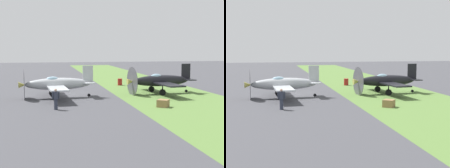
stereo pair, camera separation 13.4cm
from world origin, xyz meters
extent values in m
plane|color=#424247|center=(0.00, 0.00, 0.00)|extent=(160.00, 160.00, 0.00)
cube|color=#567A38|center=(0.00, -11.33, 0.00)|extent=(120.00, 11.00, 0.01)
ellipsoid|color=#B2B7BC|center=(-1.88, 0.20, 1.42)|extent=(1.70, 6.72, 1.21)
cube|color=#B2B7BC|center=(-1.90, 0.59, 1.27)|extent=(9.48, 2.35, 0.14)
cube|color=#B2B7BC|center=(-1.65, -2.82, 2.30)|extent=(0.18, 1.08, 1.86)
cube|color=#B2B7BC|center=(-1.65, -2.82, 1.51)|extent=(3.18, 1.11, 0.10)
cone|color=#B7B24C|center=(-2.14, 3.76, 1.42)|extent=(0.67, 0.73, 0.63)
cylinder|color=#4C4C51|center=(-2.12, 3.57, 1.42)|extent=(3.12, 0.27, 3.13)
ellipsoid|color=#8CB2C6|center=(-1.92, 0.79, 1.84)|extent=(0.78, 1.41, 0.68)
cylinder|color=black|center=(-3.32, 0.59, 0.33)|extent=(0.26, 0.68, 0.66)
cylinder|color=black|center=(-3.32, 0.59, 0.80)|extent=(0.12, 0.12, 0.94)
cylinder|color=black|center=(-0.50, 0.80, 0.33)|extent=(0.26, 0.68, 0.66)
cylinder|color=black|center=(-0.50, 0.80, 0.80)|extent=(0.12, 0.12, 0.94)
cylinder|color=black|center=(-1.65, -2.92, 0.16)|extent=(0.14, 0.32, 0.31)
ellipsoid|color=black|center=(-0.87, -11.04, 1.43)|extent=(1.92, 6.81, 1.22)
cube|color=black|center=(-0.91, -10.65, 1.28)|extent=(9.61, 2.67, 0.14)
cube|color=black|center=(-0.55, -14.09, 2.32)|extent=(0.21, 1.09, 1.88)
cube|color=black|center=(-0.55, -14.09, 1.53)|extent=(3.24, 1.22, 0.10)
cone|color=#B7B24C|center=(-1.25, -7.46, 1.43)|extent=(0.70, 0.75, 0.63)
cylinder|color=#4C4C51|center=(-1.23, -7.65, 1.43)|extent=(3.15, 0.37, 3.16)
ellipsoid|color=#8CB2C6|center=(-0.93, -10.45, 1.86)|extent=(0.83, 1.45, 0.69)
cylinder|color=black|center=(-2.35, -10.70, 0.34)|extent=(0.29, 0.69, 0.67)
cylinder|color=black|center=(-2.35, -10.70, 0.81)|extent=(0.12, 0.12, 0.95)
cylinder|color=black|center=(0.50, -10.40, 0.34)|extent=(0.29, 0.69, 0.67)
cylinder|color=black|center=(0.50, -10.40, 0.81)|extent=(0.12, 0.12, 0.95)
cylinder|color=black|center=(-0.54, -14.19, 0.16)|extent=(0.15, 0.33, 0.32)
cylinder|color=#2D3342|center=(-8.48, 0.74, 0.44)|extent=(0.30, 0.30, 0.88)
cylinder|color=#2D3342|center=(-8.48, 0.74, 1.19)|extent=(0.38, 0.38, 0.62)
sphere|color=tan|center=(-8.48, 0.74, 1.61)|extent=(0.23, 0.23, 0.23)
cylinder|color=#2D3342|center=(-8.51, 1.00, 1.19)|extent=(0.11, 0.11, 0.59)
cylinder|color=#2D3342|center=(-8.45, 0.48, 1.19)|extent=(0.11, 0.11, 0.59)
cylinder|color=maroon|center=(8.00, -8.42, 0.45)|extent=(0.60, 0.60, 0.90)
cube|color=olive|center=(-9.07, -8.32, 0.32)|extent=(1.26, 1.26, 0.64)
camera|label=1|loc=(-36.54, 1.77, 5.11)|focal=54.86mm
camera|label=2|loc=(-36.56, 1.64, 5.11)|focal=54.86mm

